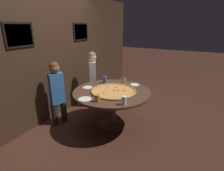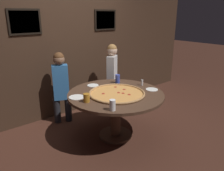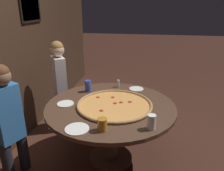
% 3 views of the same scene
% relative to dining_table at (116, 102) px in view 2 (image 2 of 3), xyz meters
% --- Properties ---
extents(ground_plane, '(24.00, 24.00, 0.00)m').
position_rel_dining_table_xyz_m(ground_plane, '(0.00, 0.00, -0.59)').
color(ground_plane, '#422319').
extents(back_wall, '(6.40, 0.08, 2.60)m').
position_rel_dining_table_xyz_m(back_wall, '(0.00, 1.32, 0.71)').
color(back_wall, '#3D281C').
rests_on(back_wall, ground_plane).
extents(dining_table, '(1.44, 1.44, 0.74)m').
position_rel_dining_table_xyz_m(dining_table, '(0.00, 0.00, 0.00)').
color(dining_table, '#4C3323').
rests_on(dining_table, ground_plane).
extents(giant_pizza, '(0.84, 0.84, 0.03)m').
position_rel_dining_table_xyz_m(giant_pizza, '(-0.02, -0.05, 0.16)').
color(giant_pizza, '#E0994C').
rests_on(giant_pizza, dining_table).
extents(drink_cup_centre_back, '(0.09, 0.09, 0.12)m').
position_rel_dining_table_xyz_m(drink_cup_centre_back, '(-0.53, -0.02, 0.20)').
color(drink_cup_centre_back, '#BC7A23').
rests_on(drink_cup_centre_back, dining_table).
extents(drink_cup_front_edge, '(0.08, 0.08, 0.14)m').
position_rel_dining_table_xyz_m(drink_cup_front_edge, '(-0.43, -0.45, 0.22)').
color(drink_cup_front_edge, white).
rests_on(drink_cup_front_edge, dining_table).
extents(drink_cup_by_shaker, '(0.08, 0.08, 0.15)m').
position_rel_dining_table_xyz_m(drink_cup_by_shaker, '(0.34, 0.36, 0.22)').
color(drink_cup_by_shaker, '#384CB7').
rests_on(drink_cup_by_shaker, dining_table).
extents(white_plate_beside_cup, '(0.22, 0.22, 0.01)m').
position_rel_dining_table_xyz_m(white_plate_beside_cup, '(-0.55, 0.21, 0.15)').
color(white_plate_beside_cup, white).
rests_on(white_plate_beside_cup, dining_table).
extents(white_plate_right_side, '(0.19, 0.19, 0.01)m').
position_rel_dining_table_xyz_m(white_plate_right_side, '(0.53, -0.25, 0.15)').
color(white_plate_right_side, white).
rests_on(white_plate_right_side, dining_table).
extents(white_plate_left_side, '(0.19, 0.19, 0.01)m').
position_rel_dining_table_xyz_m(white_plate_left_side, '(-0.07, 0.50, 0.15)').
color(white_plate_left_side, white).
rests_on(white_plate_left_side, dining_table).
extents(condiment_shaker, '(0.04, 0.04, 0.10)m').
position_rel_dining_table_xyz_m(condiment_shaker, '(0.57, -0.00, 0.20)').
color(condiment_shaker, silver).
rests_on(condiment_shaker, dining_table).
extents(diner_side_right, '(0.34, 0.23, 1.27)m').
position_rel_dining_table_xyz_m(diner_side_right, '(-0.41, 0.99, 0.13)').
color(diner_side_right, '#232328').
rests_on(diner_side_right, ground_plane).
extents(diner_far_right, '(0.34, 0.29, 1.33)m').
position_rel_dining_table_xyz_m(diner_far_right, '(0.63, 0.86, 0.16)').
color(diner_far_right, '#232328').
rests_on(diner_far_right, ground_plane).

